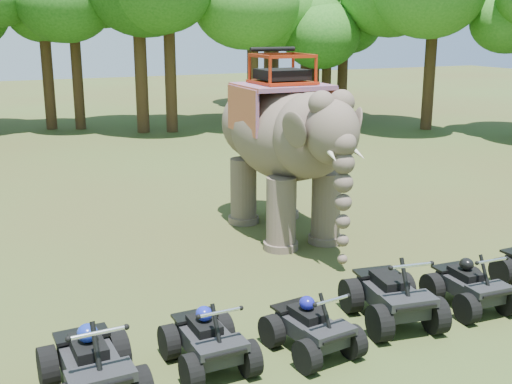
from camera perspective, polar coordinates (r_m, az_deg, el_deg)
ground at (r=12.89m, az=2.23°, el=-9.45°), size 110.00×110.00×0.00m
elephant at (r=16.25m, az=2.44°, el=4.31°), size 2.51×5.59×4.68m
atv_0 at (r=9.77m, az=-14.44°, el=-13.91°), size 1.39×1.87×1.35m
atv_1 at (r=10.32m, az=-4.31°, el=-12.30°), size 1.22×1.64×1.19m
atv_2 at (r=10.77m, az=4.97°, el=-11.23°), size 1.32×1.69×1.15m
atv_3 at (r=11.95m, az=12.06°, el=-8.26°), size 1.59×2.01×1.36m
atv_4 at (r=12.94m, az=18.51°, el=-7.33°), size 1.23×1.64×1.18m
tree_0 at (r=34.12m, az=-15.73°, el=11.81°), size 5.38×5.38×7.68m
tree_1 at (r=32.24m, az=-7.71°, el=13.09°), size 6.17×6.17×8.82m
tree_2 at (r=32.90m, az=-0.29°, el=13.54°), size 6.41×6.41×9.16m
tree_3 at (r=36.22m, az=7.79°, el=13.09°), size 6.03×6.03×8.61m
tree_4 at (r=33.94m, az=15.36°, el=13.01°), size 6.36×6.36×9.08m
tree_29 at (r=35.95m, az=4.46°, el=13.28°), size 6.12×6.12×8.74m
tree_30 at (r=34.51m, az=-18.22°, el=12.28°), size 5.90×5.90×8.43m
tree_31 at (r=35.82m, az=6.33°, el=12.01°), size 5.06×5.06×7.23m
tree_32 at (r=32.29m, az=-10.37°, el=14.44°), size 7.31×7.31×10.45m
tree_36 at (r=37.68m, az=5.29°, el=13.49°), size 6.27×6.27×8.96m
tree_37 at (r=41.85m, az=1.08°, el=13.12°), size 5.71×5.71×8.16m
tree_38 at (r=43.83m, az=1.67°, el=13.99°), size 6.56×6.56×9.37m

